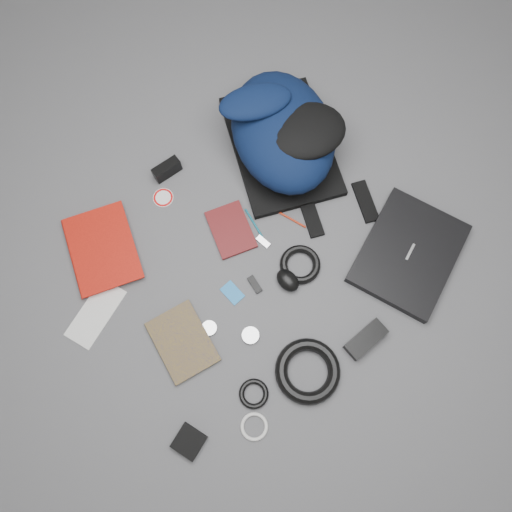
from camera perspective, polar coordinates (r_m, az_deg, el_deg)
ground at (r=1.70m, az=-0.00°, el=-0.20°), size 4.00×4.00×0.00m
backpack at (r=1.77m, az=3.06°, el=14.03°), size 0.55×0.64×0.22m
laptop at (r=1.76m, az=17.04°, el=0.28°), size 0.46×0.41×0.04m
textbook_red at (r=1.79m, az=-20.37°, el=-0.39°), size 0.30×0.35×0.03m
comic_book at (r=1.65m, az=-10.94°, el=-11.02°), size 0.20×0.25×0.02m
envelope at (r=1.73m, az=-17.84°, el=-6.25°), size 0.24×0.17×0.00m
dvd_case at (r=1.73m, az=-2.89°, el=3.02°), size 0.18×0.21×0.01m
compact_camera at (r=1.82m, az=-10.15°, el=9.71°), size 0.10×0.04×0.06m
sticker_disc at (r=1.81m, az=-10.56°, el=6.58°), size 0.09×0.09×0.00m
pen_teal at (r=1.74m, az=-0.21°, el=3.72°), size 0.03×0.12×0.01m
pen_red at (r=1.75m, az=3.82°, el=4.36°), size 0.05×0.13×0.01m
id_badge at (r=1.67m, az=-2.72°, el=-4.22°), size 0.05×0.08×0.00m
usb_black at (r=1.67m, az=-0.14°, el=-3.26°), size 0.03×0.06×0.01m
usb_silver at (r=1.71m, az=0.82°, el=1.64°), size 0.03×0.05×0.01m
key_fob at (r=1.68m, az=3.42°, el=-2.29°), size 0.03×0.04×0.01m
mouse at (r=1.66m, az=3.64°, el=-2.79°), size 0.07×0.09×0.05m
headphone_left at (r=1.65m, az=-5.36°, el=-8.21°), size 0.06×0.06×0.01m
headphone_right at (r=1.64m, az=-0.63°, el=-9.06°), size 0.06×0.06×0.01m
cable_coil at (r=1.69m, az=5.07°, el=-0.97°), size 0.14×0.14×0.03m
power_brick at (r=1.66m, az=12.44°, el=-9.29°), size 0.14×0.06×0.03m
power_cord_coil at (r=1.62m, az=5.93°, el=-12.94°), size 0.25×0.25×0.04m
pouch at (r=1.63m, az=-7.68°, el=-20.28°), size 0.11×0.11×0.02m
earbud_coil at (r=1.62m, az=-0.26°, el=-15.47°), size 0.12×0.12×0.02m
white_cable_coil at (r=1.62m, az=-0.20°, el=-18.92°), size 0.11×0.11×0.01m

